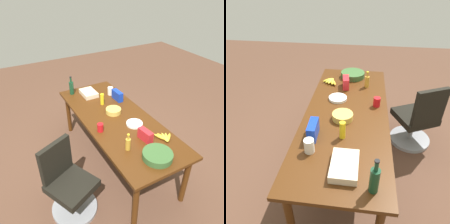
% 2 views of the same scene
% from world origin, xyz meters
% --- Properties ---
extents(ground_plane, '(10.00, 10.00, 0.00)m').
position_xyz_m(ground_plane, '(0.00, 0.00, 0.00)').
color(ground_plane, brown).
extents(conference_table, '(2.30, 0.91, 0.78)m').
position_xyz_m(conference_table, '(0.00, 0.00, 0.70)').
color(conference_table, '#47250C').
rests_on(conference_table, ground).
extents(office_chair, '(0.64, 0.64, 0.95)m').
position_xyz_m(office_chair, '(-0.47, 0.91, 0.36)').
color(office_chair, gray).
rests_on(office_chair, ground).
extents(paper_plate_stack, '(0.23, 0.23, 0.03)m').
position_xyz_m(paper_plate_stack, '(-0.25, -0.13, 0.79)').
color(paper_plate_stack, white).
rests_on(paper_plate_stack, conference_table).
extents(dressing_bottle, '(0.08, 0.08, 0.22)m').
position_xyz_m(dressing_bottle, '(-0.63, 0.21, 0.86)').
color(dressing_bottle, gold).
rests_on(dressing_bottle, conference_table).
extents(red_solo_cup, '(0.10, 0.10, 0.11)m').
position_xyz_m(red_solo_cup, '(-0.16, 0.33, 0.83)').
color(red_solo_cup, red).
rests_on(red_solo_cup, conference_table).
extents(salad_bowl, '(0.37, 0.37, 0.08)m').
position_xyz_m(salad_bowl, '(-0.91, -0.00, 0.82)').
color(salad_bowl, '#375E2D').
rests_on(salad_bowl, conference_table).
extents(chip_bowl, '(0.25, 0.25, 0.07)m').
position_xyz_m(chip_bowl, '(0.14, -0.03, 0.81)').
color(chip_bowl, gold).
rests_on(chip_bowl, conference_table).
extents(banana_bunch, '(0.22, 0.21, 0.04)m').
position_xyz_m(banana_bunch, '(-0.68, -0.29, 0.80)').
color(banana_bunch, gold).
rests_on(banana_bunch, conference_table).
extents(chip_bag_blue, '(0.22, 0.09, 0.15)m').
position_xyz_m(chip_bag_blue, '(0.45, -0.28, 0.85)').
color(chip_bag_blue, '#1437B5').
rests_on(chip_bag_blue, conference_table).
extents(mayo_jar, '(0.10, 0.10, 0.13)m').
position_xyz_m(mayo_jar, '(0.66, -0.26, 0.84)').
color(mayo_jar, white).
rests_on(mayo_jar, conference_table).
extents(wine_bottle, '(0.08, 0.08, 0.31)m').
position_xyz_m(wine_bottle, '(0.99, 0.29, 0.90)').
color(wine_bottle, '#163F25').
rests_on(wine_bottle, conference_table).
extents(sheet_cake, '(0.32, 0.22, 0.07)m').
position_xyz_m(sheet_cake, '(0.82, 0.06, 0.81)').
color(sheet_cake, beige).
rests_on(sheet_cake, conference_table).
extents(chip_bag_red, '(0.21, 0.10, 0.14)m').
position_xyz_m(chip_bag_red, '(-0.58, -0.07, 0.85)').
color(chip_bag_red, red).
rests_on(chip_bag_red, conference_table).
extents(mustard_bottle, '(0.07, 0.07, 0.18)m').
position_xyz_m(mustard_bottle, '(0.44, 0.00, 0.87)').
color(mustard_bottle, yellow).
rests_on(mustard_bottle, conference_table).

